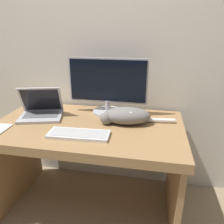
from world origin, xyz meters
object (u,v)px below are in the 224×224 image
at_px(external_keyboard, 79,134).
at_px(cat, 126,115).
at_px(monitor, 108,86).
at_px(laptop, 41,111).

bearing_deg(external_keyboard, cat, 40.77).
relative_size(external_keyboard, cat, 0.75).
distance_m(monitor, laptop, 0.54).
bearing_deg(cat, external_keyboard, -143.14).
height_order(monitor, laptop, monitor).
bearing_deg(monitor, cat, -46.66).
relative_size(laptop, external_keyboard, 0.92).
bearing_deg(monitor, laptop, -159.20).
xyz_separation_m(monitor, laptop, (-0.47, -0.18, -0.17)).
relative_size(monitor, laptop, 1.69).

